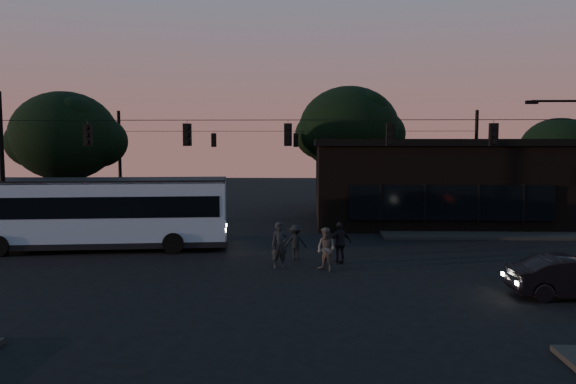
{
  "coord_description": "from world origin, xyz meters",
  "views": [
    {
      "loc": [
        0.88,
        -20.95,
        5.25
      ],
      "look_at": [
        0.0,
        4.0,
        3.0
      ],
      "focal_mm": 35.0,
      "sensor_mm": 36.0,
      "label": 1
    }
  ],
  "objects_px": {
    "car": "(575,277)",
    "pedestrian_c": "(340,243)",
    "building": "(432,180)",
    "pedestrian_b": "(326,249)",
    "pedestrian_a": "(280,245)",
    "pedestrian_d": "(295,242)",
    "bus": "(100,210)"
  },
  "relations": [
    {
      "from": "bus",
      "to": "pedestrian_c",
      "type": "distance_m",
      "value": 11.87
    },
    {
      "from": "car",
      "to": "pedestrian_b",
      "type": "bearing_deg",
      "value": 65.94
    },
    {
      "from": "bus",
      "to": "pedestrian_d",
      "type": "xyz_separation_m",
      "value": [
        9.55,
        -1.96,
        -1.16
      ]
    },
    {
      "from": "bus",
      "to": "pedestrian_b",
      "type": "bearing_deg",
      "value": -28.09
    },
    {
      "from": "pedestrian_a",
      "to": "pedestrian_d",
      "type": "relative_size",
      "value": 1.22
    },
    {
      "from": "pedestrian_b",
      "to": "pedestrian_c",
      "type": "distance_m",
      "value": 1.5
    },
    {
      "from": "bus",
      "to": "car",
      "type": "distance_m",
      "value": 20.67
    },
    {
      "from": "pedestrian_b",
      "to": "pedestrian_c",
      "type": "height_order",
      "value": "pedestrian_c"
    },
    {
      "from": "pedestrian_c",
      "to": "car",
      "type": "bearing_deg",
      "value": 120.83
    },
    {
      "from": "bus",
      "to": "pedestrian_c",
      "type": "bearing_deg",
      "value": -20.84
    },
    {
      "from": "building",
      "to": "pedestrian_d",
      "type": "height_order",
      "value": "building"
    },
    {
      "from": "pedestrian_c",
      "to": "pedestrian_d",
      "type": "distance_m",
      "value": 2.11
    },
    {
      "from": "bus",
      "to": "car",
      "type": "relative_size",
      "value": 2.94
    },
    {
      "from": "car",
      "to": "pedestrian_c",
      "type": "height_order",
      "value": "pedestrian_c"
    },
    {
      "from": "pedestrian_d",
      "to": "pedestrian_a",
      "type": "bearing_deg",
      "value": 64.82
    },
    {
      "from": "building",
      "to": "pedestrian_b",
      "type": "xyz_separation_m",
      "value": [
        -7.36,
        -14.42,
        -1.82
      ]
    },
    {
      "from": "car",
      "to": "building",
      "type": "bearing_deg",
      "value": 2.81
    },
    {
      "from": "bus",
      "to": "pedestrian_b",
      "type": "xyz_separation_m",
      "value": [
        10.85,
        -4.15,
        -1.05
      ]
    },
    {
      "from": "bus",
      "to": "car",
      "type": "xyz_separation_m",
      "value": [
        19.08,
        -7.84,
        -1.24
      ]
    },
    {
      "from": "building",
      "to": "pedestrian_a",
      "type": "relative_size",
      "value": 8.06
    },
    {
      "from": "bus",
      "to": "pedestrian_c",
      "type": "xyz_separation_m",
      "value": [
        11.49,
        -2.8,
        -1.03
      ]
    },
    {
      "from": "car",
      "to": "pedestrian_d",
      "type": "distance_m",
      "value": 11.2
    },
    {
      "from": "pedestrian_a",
      "to": "pedestrian_b",
      "type": "bearing_deg",
      "value": -32.07
    },
    {
      "from": "car",
      "to": "pedestrian_b",
      "type": "xyz_separation_m",
      "value": [
        -8.24,
        3.69,
        0.18
      ]
    },
    {
      "from": "bus",
      "to": "pedestrian_a",
      "type": "xyz_separation_m",
      "value": [
        8.93,
        -3.66,
        -0.98
      ]
    },
    {
      "from": "car",
      "to": "pedestrian_b",
      "type": "distance_m",
      "value": 9.03
    },
    {
      "from": "pedestrian_a",
      "to": "pedestrian_d",
      "type": "xyz_separation_m",
      "value": [
        0.63,
        1.7,
        -0.18
      ]
    },
    {
      "from": "bus",
      "to": "pedestrian_c",
      "type": "height_order",
      "value": "bus"
    },
    {
      "from": "building",
      "to": "pedestrian_c",
      "type": "height_order",
      "value": "building"
    },
    {
      "from": "pedestrian_d",
      "to": "building",
      "type": "bearing_deg",
      "value": -130.22
    },
    {
      "from": "building",
      "to": "pedestrian_c",
      "type": "xyz_separation_m",
      "value": [
        -6.72,
        -13.06,
        -1.8
      ]
    },
    {
      "from": "car",
      "to": "pedestrian_b",
      "type": "relative_size",
      "value": 2.4
    }
  ]
}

